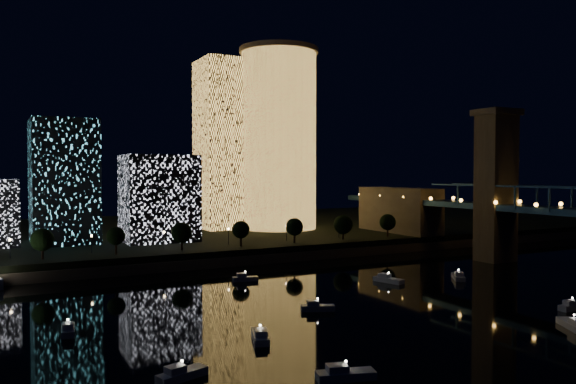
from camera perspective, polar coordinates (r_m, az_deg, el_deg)
ground at (r=119.11m, az=17.00°, el=-12.33°), size 520.00×520.00×0.00m
far_bank at (r=256.75m, az=-8.96°, el=-4.02°), size 420.00×160.00×5.00m
seawall at (r=185.18m, az=-1.20°, el=-6.64°), size 420.00×6.00×3.00m
tower_cylindrical at (r=242.96m, az=-0.93°, el=5.42°), size 34.00×34.00×77.38m
tower_rectangular at (r=246.60m, az=-6.33°, el=4.80°), size 22.87×22.87×72.77m
midrise_blocks at (r=205.37m, az=-23.89°, el=-0.29°), size 108.41×35.39×42.37m
motorboats at (r=118.64m, az=7.44°, el=-11.91°), size 105.98×77.30×2.78m
esplanade_trees at (r=180.73m, az=-8.65°, el=-4.00°), size 165.71×6.95×8.97m
street_lamps at (r=183.44m, az=-12.49°, el=-4.40°), size 132.70×0.70×5.65m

